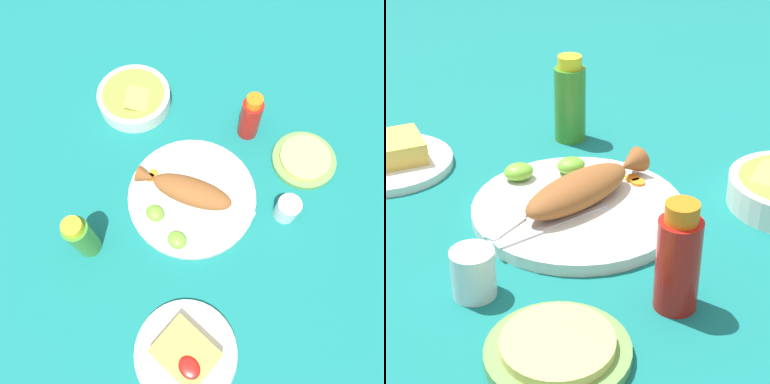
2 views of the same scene
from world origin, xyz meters
The scene contains 17 objects.
ground_plane centered at (0.00, 0.00, 0.00)m, with size 4.00×4.00×0.00m, color #146B66.
main_plate centered at (0.00, 0.00, 0.01)m, with size 0.31×0.31×0.02m, color silver.
fried_fish centered at (-0.01, 0.00, 0.04)m, with size 0.24×0.14×0.05m.
fork_near centered at (0.07, 0.04, 0.02)m, with size 0.18×0.05×0.00m.
fork_far centered at (0.08, 0.00, 0.02)m, with size 0.16×0.11×0.00m.
carrot_slice_near centered at (-0.11, -0.02, 0.02)m, with size 0.02×0.02×0.00m, color orange.
carrot_slice_mid centered at (-0.11, -0.03, 0.02)m, with size 0.02×0.02×0.00m, color orange.
lime_wedge_main centered at (-0.03, -0.09, 0.03)m, with size 0.05×0.04×0.02m, color #6BB233.
lime_wedge_side centered at (0.05, -0.11, 0.03)m, with size 0.05×0.04×0.03m, color #6BB233.
hot_sauce_bottle_red centered at (-0.02, 0.24, 0.07)m, with size 0.05×0.05×0.14m.
hot_sauce_bottle_green centered at (-0.10, -0.25, 0.07)m, with size 0.06×0.06×0.15m.
salt_cup centered at (0.19, 0.12, 0.03)m, with size 0.05×0.05×0.06m.
side_plate_fries centered at (0.22, -0.27, 0.01)m, with size 0.21×0.21×0.01m, color silver.
fries_pile centered at (0.22, -0.27, 0.03)m, with size 0.12×0.10×0.04m.
guacamole_bowl centered at (-0.30, 0.11, 0.03)m, with size 0.19×0.19×0.06m.
tortilla_plate centered at (0.14, 0.26, 0.01)m, with size 0.16×0.16×0.01m, color #6B9E4C.
tortilla_stack centered at (0.14, 0.26, 0.02)m, with size 0.13×0.13×0.01m, color #E0C666.
Camera 1 is at (0.23, -0.26, 0.85)m, focal length 35.00 mm.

